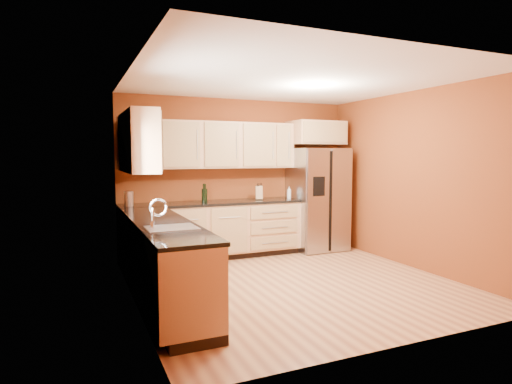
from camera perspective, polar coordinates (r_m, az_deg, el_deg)
floor at (r=5.72m, az=5.00°, el=-11.99°), size 4.00×4.00×0.00m
ceiling at (r=5.55m, az=5.21°, el=14.63°), size 4.00×4.00×0.00m
wall_back at (r=7.30m, az=-2.42°, el=2.09°), size 4.00×0.04×2.60m
wall_front at (r=3.86m, az=19.47°, el=-0.79°), size 4.00×0.04×2.60m
wall_left at (r=4.86m, az=-16.08°, el=0.44°), size 0.04×4.00×2.60m
wall_right at (r=6.68m, az=20.37°, el=1.51°), size 0.04×4.00×2.60m
base_cabinets_back at (r=6.94m, az=-5.76°, el=-5.24°), size 2.90×0.60×0.88m
base_cabinets_left at (r=5.04m, az=-12.42°, el=-9.23°), size 0.60×2.80×0.88m
countertop_back at (r=6.86m, az=-5.77°, el=-1.47°), size 2.90×0.62×0.04m
countertop_left at (r=4.95m, az=-12.41°, el=-4.06°), size 0.62×2.80×0.04m
upper_cabinets_back at (r=7.05m, az=-3.86°, el=6.25°), size 2.30×0.33×0.75m
upper_cabinets_left at (r=5.59m, az=-15.50°, el=6.41°), size 0.33×1.35×0.75m
corner_upper_cabinet at (r=6.55m, az=-15.22°, el=6.18°), size 0.67×0.67×0.75m
over_fridge_cabinet at (r=7.63m, az=7.98°, el=7.81°), size 0.92×0.60×0.40m
refrigerator at (r=7.60m, az=8.17°, el=-0.94°), size 0.90×0.75×1.78m
window at (r=4.35m, az=-15.05°, el=3.25°), size 0.03×0.90×1.00m
sink_faucet at (r=4.45m, az=-11.20°, el=-2.85°), size 0.50×0.42×0.30m
canister_left at (r=6.51m, az=-16.57°, el=-0.90°), size 0.16×0.16×0.21m
canister_right at (r=6.55m, az=-16.62°, el=-0.85°), size 0.15×0.15×0.21m
wine_bottle_a at (r=6.80m, az=-6.99°, el=-0.12°), size 0.09×0.09×0.29m
wine_bottle_b at (r=6.87m, az=-6.78°, el=-0.10°), size 0.08×0.08×0.29m
knife_block at (r=7.16m, az=0.41°, el=-0.11°), size 0.14×0.13×0.22m
soap_dispenser at (r=7.33m, az=4.42°, el=-0.08°), size 0.09×0.09×0.20m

